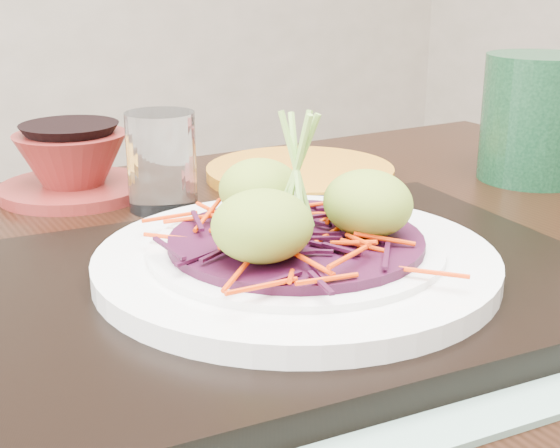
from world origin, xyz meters
TOP-DOWN VIEW (x-y plane):
  - dining_table at (-0.09, 0.08)m, footprint 1.28×0.89m
  - placemat at (-0.08, 0.04)m, footprint 0.56×0.47m
  - serving_tray at (-0.08, 0.04)m, footprint 0.48×0.39m
  - white_plate at (-0.08, 0.04)m, footprint 0.29×0.29m
  - cabbage_bed at (-0.08, 0.04)m, footprint 0.18×0.18m
  - carrot_julienne at (-0.08, 0.04)m, footprint 0.22×0.22m
  - guacamole_scoops at (-0.08, 0.04)m, footprint 0.16×0.14m
  - scallion_garnish at (-0.08, 0.04)m, footprint 0.07×0.07m
  - water_glass at (-0.05, 0.30)m, footprint 0.08×0.08m
  - terracotta_bowl_set at (-0.11, 0.40)m, footprint 0.19×0.19m
  - yellow_plate at (0.13, 0.32)m, footprint 0.26×0.26m
  - green_jar at (0.34, 0.17)m, footprint 0.12×0.12m

SIDE VIEW (x-z plane):
  - dining_table at x=-0.09m, z-range 0.28..1.05m
  - placemat at x=-0.08m, z-range 0.77..0.77m
  - yellow_plate at x=0.13m, z-range 0.77..0.78m
  - serving_tray at x=-0.08m, z-range 0.77..0.79m
  - terracotta_bowl_set at x=-0.11m, z-range 0.77..0.83m
  - white_plate at x=-0.08m, z-range 0.79..0.81m
  - cabbage_bed at x=-0.08m, z-range 0.81..0.82m
  - water_glass at x=-0.05m, z-range 0.77..0.87m
  - carrot_julienne at x=-0.08m, z-range 0.82..0.83m
  - green_jar at x=0.34m, z-range 0.77..0.91m
  - guacamole_scoops at x=-0.08m, z-range 0.82..0.87m
  - scallion_garnish at x=-0.08m, z-range 0.81..0.91m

